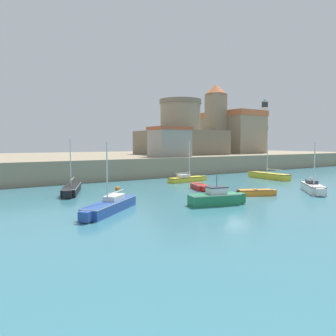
# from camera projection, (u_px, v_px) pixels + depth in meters

# --- Properties ---
(ground_plane) EXTENTS (200.00, 200.00, 0.00)m
(ground_plane) POSITION_uv_depth(u_px,v_px,m) (235.00, 198.00, 29.84)
(ground_plane) COLOR teal
(quay_seawall) EXTENTS (120.00, 40.00, 2.83)m
(quay_seawall) POSITION_uv_depth(u_px,v_px,m) (87.00, 162.00, 61.49)
(quay_seawall) COLOR gray
(quay_seawall) RESTS_ON ground
(sailboat_yellow_0) EXTENTS (6.05, 1.70, 5.33)m
(sailboat_yellow_0) POSITION_uv_depth(u_px,v_px,m) (187.00, 179.00, 42.32)
(sailboat_yellow_0) COLOR yellow
(sailboat_yellow_0) RESTS_ON ground
(motorboat_green_1) EXTENTS (4.88, 2.41, 2.39)m
(motorboat_green_1) POSITION_uv_depth(u_px,v_px,m) (216.00, 198.00, 26.25)
(motorboat_green_1) COLOR #237A4C
(motorboat_green_1) RESTS_ON ground
(sailboat_black_2) EXTENTS (3.73, 6.65, 5.41)m
(sailboat_black_2) POSITION_uv_depth(u_px,v_px,m) (71.00, 189.00, 32.39)
(sailboat_black_2) COLOR black
(sailboat_black_2) RESTS_ON ground
(sailboat_white_3) EXTENTS (4.75, 4.78, 5.05)m
(sailboat_white_3) POSITION_uv_depth(u_px,v_px,m) (313.00, 187.00, 33.11)
(sailboat_white_3) COLOR white
(sailboat_white_3) RESTS_ON ground
(sailboat_blue_4) EXTENTS (6.02, 5.20, 5.01)m
(sailboat_blue_4) POSITION_uv_depth(u_px,v_px,m) (110.00, 205.00, 23.57)
(sailboat_blue_4) COLOR #284C9E
(sailboat_blue_4) RESTS_ON ground
(dinghy_red_5) EXTENTS (2.04, 3.56, 0.67)m
(dinghy_red_5) POSITION_uv_depth(u_px,v_px,m) (200.00, 186.00, 35.14)
(dinghy_red_5) COLOR red
(dinghy_red_5) RESTS_ON ground
(sailboat_yellow_6) EXTENTS (1.90, 7.03, 4.77)m
(sailboat_yellow_6) POSITION_uv_depth(u_px,v_px,m) (269.00, 176.00, 45.85)
(sailboat_yellow_6) COLOR yellow
(sailboat_yellow_6) RESTS_ON ground
(dinghy_orange_7) EXTENTS (3.59, 2.39, 0.65)m
(dinghy_orange_7) POSITION_uv_depth(u_px,v_px,m) (256.00, 192.00, 31.05)
(dinghy_orange_7) COLOR orange
(dinghy_orange_7) RESTS_ON ground
(mooring_buoy) EXTENTS (0.48, 0.48, 0.48)m
(mooring_buoy) POSITION_uv_depth(u_px,v_px,m) (117.00, 189.00, 34.09)
(mooring_buoy) COLOR orange
(mooring_buoy) RESTS_ON ground
(church) EXTENTS (12.29, 16.40, 14.62)m
(church) POSITION_uv_depth(u_px,v_px,m) (226.00, 131.00, 74.54)
(church) COLOR gray
(church) RESTS_ON quay_seawall
(fortress) EXTENTS (13.65, 13.65, 10.54)m
(fortress) POSITION_uv_depth(u_px,v_px,m) (180.00, 136.00, 63.50)
(fortress) COLOR #796C57
(fortress) RESTS_ON quay_seawall
(lighthouse) EXTENTS (1.73, 1.73, 12.46)m
(lighthouse) POSITION_uv_depth(u_px,v_px,m) (264.00, 127.00, 76.37)
(lighthouse) COLOR silver
(lighthouse) RESTS_ON quay_seawall
(harbor_shed_near_wharf) EXTENTS (6.10, 4.53, 4.76)m
(harbor_shed_near_wharf) POSITION_uv_depth(u_px,v_px,m) (170.00, 142.00, 52.45)
(harbor_shed_near_wharf) COLOR gray
(harbor_shed_near_wharf) RESTS_ON quay_seawall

